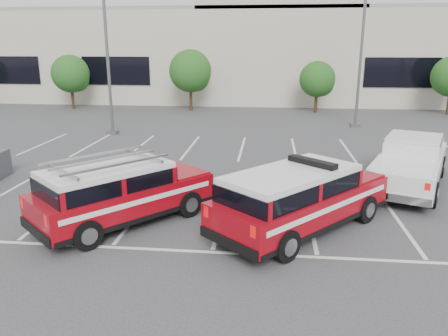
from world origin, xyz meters
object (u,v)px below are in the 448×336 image
object	(u,v)px
convention_building	(259,49)
fire_chief_suv	(300,203)
light_pole_left	(107,45)
ladder_suv	(121,197)
light_pole_mid	(362,45)
tree_mid_right	(318,80)
tree_left	(72,75)
white_pickup	(410,167)
tree_mid_left	(192,73)

from	to	relation	value
convention_building	fire_chief_suv	world-z (taller)	convention_building
light_pole_left	ladder_suv	bearing A→B (deg)	-69.08
convention_building	light_pole_mid	world-z (taller)	convention_building
tree_mid_right	light_pole_mid	world-z (taller)	light_pole_mid
tree_mid_right	fire_chief_suv	xyz separation A→B (m)	(-2.77, -23.22, -1.67)
tree_left	fire_chief_suv	bearing A→B (deg)	-53.43
light_pole_left	light_pole_mid	bearing A→B (deg)	14.93
fire_chief_suv	white_pickup	size ratio (longest dim) A/B	0.89
fire_chief_suv	white_pickup	world-z (taller)	fire_chief_suv
light_pole_mid	white_pickup	xyz separation A→B (m)	(-0.30, -12.62, -4.44)
tree_mid_left	fire_chief_suv	world-z (taller)	tree_mid_left
tree_mid_left	white_pickup	distance (m)	22.10
tree_mid_left	light_pole_mid	xyz separation A→B (m)	(11.91, -6.05, 2.14)
tree_mid_right	ladder_suv	bearing A→B (deg)	-109.10
white_pickup	ladder_suv	xyz separation A→B (m)	(-9.66, -4.57, 0.09)
tree_mid_left	tree_mid_right	bearing A→B (deg)	-0.00
convention_building	light_pole_mid	bearing A→B (deg)	-66.74
ladder_suv	tree_mid_left	bearing A→B (deg)	136.12
tree_mid_left	tree_mid_right	xyz separation A→B (m)	(10.00, -0.00, -0.54)
tree_mid_left	light_pole_mid	bearing A→B (deg)	-26.92
tree_mid_left	fire_chief_suv	distance (m)	24.42
convention_building	light_pole_mid	size ratio (longest dim) A/B	5.86
light_pole_mid	tree_mid_right	bearing A→B (deg)	107.52
light_pole_mid	white_pickup	size ratio (longest dim) A/B	1.59
tree_left	tree_mid_left	world-z (taller)	tree_mid_left
fire_chief_suv	tree_mid_right	bearing A→B (deg)	125.08
tree_mid_right	light_pole_mid	distance (m)	6.88
convention_building	light_pole_left	distance (m)	21.49
light_pole_mid	light_pole_left	bearing A→B (deg)	-165.07
light_pole_mid	convention_building	bearing A→B (deg)	113.26
white_pickup	light_pole_left	bearing A→B (deg)	172.47
tree_left	tree_mid_right	xyz separation A→B (m)	(20.00, -0.00, -0.27)
tree_left	light_pole_mid	bearing A→B (deg)	-15.43
light_pole_left	white_pickup	bearing A→B (deg)	-30.40
tree_mid_left	light_pole_left	distance (m)	10.73
tree_mid_left	convention_building	bearing A→B (deg)	62.60
tree_left	tree_mid_left	distance (m)	10.00
tree_mid_left	light_pole_left	size ratio (longest dim) A/B	0.47
ladder_suv	tree_mid_right	bearing A→B (deg)	112.22
light_pole_mid	fire_chief_suv	size ratio (longest dim) A/B	1.79
convention_building	light_pole_mid	xyz separation A→B (m)	(6.82, -15.86, 0.47)
tree_mid_right	white_pickup	xyz separation A→B (m)	(1.61, -18.67, -1.76)
convention_building	light_pole_mid	distance (m)	17.27
convention_building	tree_left	bearing A→B (deg)	-146.95
tree_mid_right	light_pole_left	bearing A→B (deg)	-142.50
convention_building	tree_mid_right	xyz separation A→B (m)	(4.91, -9.82, -2.22)
tree_mid_left	fire_chief_suv	xyz separation A→B (m)	(7.23, -23.22, -2.21)
convention_building	tree_mid_left	world-z (taller)	convention_building
fire_chief_suv	white_pickup	distance (m)	6.32
convention_building	ladder_suv	world-z (taller)	convention_building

